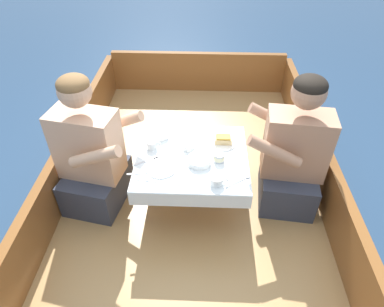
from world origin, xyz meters
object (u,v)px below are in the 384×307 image
Objects in this scene: person_port at (91,158)px; sandwich at (223,139)px; person_starboard at (292,156)px; coffee_cup_starboard at (152,145)px; tin_can at (219,158)px; coffee_cup_port at (217,180)px.

person_port reaches higher than sandwich.
person_starboard is 0.92m from coffee_cup_starboard.
sandwich is at bearing 80.46° from tin_can.
person_port is 1.31m from person_starboard.
person_port is 10.36× the size of coffee_cup_starboard.
person_port is at bearing 163.21° from coffee_cup_port.
person_starboard is (1.31, 0.06, -0.00)m from person_port.
coffee_cup_starboard reaches higher than coffee_cup_port.
sandwich is 0.19m from tin_can.
sandwich is at bearing 20.83° from person_port.
tin_can is at bearing -14.52° from coffee_cup_starboard.
person_starboard is 8.53× the size of sandwich.
coffee_cup_starboard is at bearing -171.40° from sandwich.
coffee_cup_starboard is at bearing 21.95° from person_port.
tin_can is at bearing 18.34° from person_starboard.
coffee_cup_starboard is (0.39, 0.07, 0.06)m from person_port.
coffee_cup_port is (-0.50, -0.31, 0.06)m from person_starboard.
coffee_cup_port is at bearing -5.52° from person_port.
person_starboard is at bearing 12.09° from tin_can.
coffee_cup_port is at bearing -37.25° from coffee_cup_starboard.
coffee_cup_starboard is (-0.46, -0.07, -0.00)m from sandwich.
coffee_cup_port is (0.81, -0.24, 0.06)m from person_port.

